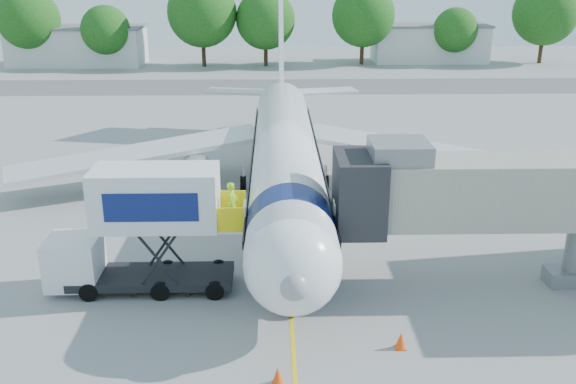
{
  "coord_description": "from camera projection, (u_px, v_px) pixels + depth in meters",
  "views": [
    {
      "loc": [
        -0.67,
        -32.23,
        13.43
      ],
      "look_at": [
        0.0,
        -3.52,
        3.2
      ],
      "focal_mm": 40.0,
      "sensor_mm": 36.0,
      "label": 1
    }
  ],
  "objects": [
    {
      "name": "ground",
      "position": [
        286.0,
        226.0,
        34.88
      ],
      "size": [
        160.0,
        160.0,
        0.0
      ],
      "primitive_type": "plane",
      "color": "#9B9B98",
      "rests_on": "ground"
    },
    {
      "name": "guidance_line",
      "position": [
        286.0,
        226.0,
        34.87
      ],
      "size": [
        0.15,
        70.0,
        0.01
      ],
      "primitive_type": "cube",
      "color": "yellow",
      "rests_on": "ground"
    },
    {
      "name": "taxiway_strip",
      "position": [
        279.0,
        87.0,
        74.43
      ],
      "size": [
        120.0,
        10.0,
        0.01
      ],
      "primitive_type": "cube",
      "color": "#59595B",
      "rests_on": "ground"
    },
    {
      "name": "aircraft",
      "position": [
        285.0,
        153.0,
        37.77
      ],
      "size": [
        34.17,
        37.73,
        11.35
      ],
      "color": "white",
      "rests_on": "ground"
    },
    {
      "name": "jet_bridge",
      "position": [
        479.0,
        193.0,
        27.0
      ],
      "size": [
        13.9,
        3.2,
        6.6
      ],
      "color": "#A99E90",
      "rests_on": "ground"
    },
    {
      "name": "catering_hiloader",
      "position": [
        143.0,
        230.0,
        27.22
      ],
      "size": [
        8.5,
        2.44,
        5.5
      ],
      "color": "black",
      "rests_on": "ground"
    },
    {
      "name": "safety_cone_a",
      "position": [
        401.0,
        341.0,
        23.64
      ],
      "size": [
        0.42,
        0.42,
        0.67
      ],
      "color": "#F7490D",
      "rests_on": "ground"
    },
    {
      "name": "safety_cone_b",
      "position": [
        278.0,
        376.0,
        21.65
      ],
      "size": [
        0.4,
        0.4,
        0.64
      ],
      "color": "#F7490D",
      "rests_on": "ground"
    },
    {
      "name": "outbuilding_left",
      "position": [
        78.0,
        45.0,
        89.87
      ],
      "size": [
        18.4,
        8.4,
        5.3
      ],
      "color": "silver",
      "rests_on": "ground"
    },
    {
      "name": "outbuilding_right",
      "position": [
        429.0,
        43.0,
        92.85
      ],
      "size": [
        16.4,
        7.4,
        5.3
      ],
      "color": "silver",
      "rests_on": "ground"
    },
    {
      "name": "tree_a",
      "position": [
        29.0,
        19.0,
        86.33
      ],
      "size": [
        8.29,
        8.29,
        10.57
      ],
      "color": "#382314",
      "rests_on": "ground"
    },
    {
      "name": "tree_b",
      "position": [
        106.0,
        30.0,
        86.04
      ],
      "size": [
        6.55,
        6.55,
        8.36
      ],
      "color": "#382314",
      "rests_on": "ground"
    },
    {
      "name": "tree_c",
      "position": [
        202.0,
        12.0,
        86.65
      ],
      "size": [
        9.4,
        9.4,
        11.99
      ],
      "color": "#382314",
      "rests_on": "ground"
    },
    {
      "name": "tree_d",
      "position": [
        265.0,
        20.0,
        87.45
      ],
      "size": [
        8.08,
        8.08,
        10.3
      ],
      "color": "#382314",
      "rests_on": "ground"
    },
    {
      "name": "tree_e",
      "position": [
        363.0,
        15.0,
        88.65
      ],
      "size": [
        8.72,
        8.72,
        11.11
      ],
      "color": "#382314",
      "rests_on": "ground"
    },
    {
      "name": "tree_f",
      "position": [
        455.0,
        30.0,
        89.19
      ],
      "size": [
        6.16,
        6.16,
        7.85
      ],
      "color": "#382314",
      "rests_on": "ground"
    },
    {
      "name": "tree_g",
      "position": [
        546.0,
        13.0,
        89.77
      ],
      "size": [
        9.04,
        9.04,
        11.52
      ],
      "color": "#382314",
      "rests_on": "ground"
    }
  ]
}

